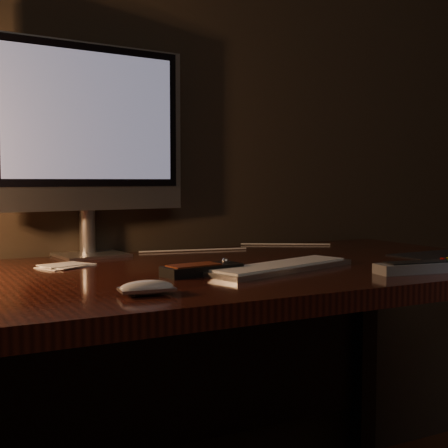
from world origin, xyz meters
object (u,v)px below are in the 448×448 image
desk (187,320)px  media_remote (202,269)px  keyboard (281,267)px  monitor (90,131)px  tv_remote (422,267)px  mouse (147,290)px

desk → media_remote: (-0.03, -0.15, 0.14)m
desk → keyboard: bearing=-49.5°
desk → keyboard: keyboard is taller
monitor → media_remote: bearing=-80.4°
desk → tv_remote: bearing=-41.3°
desk → keyboard: 0.26m
mouse → desk: bearing=62.5°
mouse → media_remote: 0.24m
keyboard → tv_remote: bearing=-51.9°
mouse → tv_remote: tv_remote is taller
monitor → mouse: 0.65m
desk → media_remote: 0.21m
desk → tv_remote: 0.54m
tv_remote → media_remote: bearing=164.6°
desk → keyboard: size_ratio=4.19×
monitor → media_remote: 0.53m
keyboard → mouse: size_ratio=4.09×
monitor → tv_remote: size_ratio=2.50×
keyboard → tv_remote: 0.30m
keyboard → media_remote: 0.18m
media_remote → keyboard: bearing=-12.6°
monitor → keyboard: (0.30, -0.43, -0.31)m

